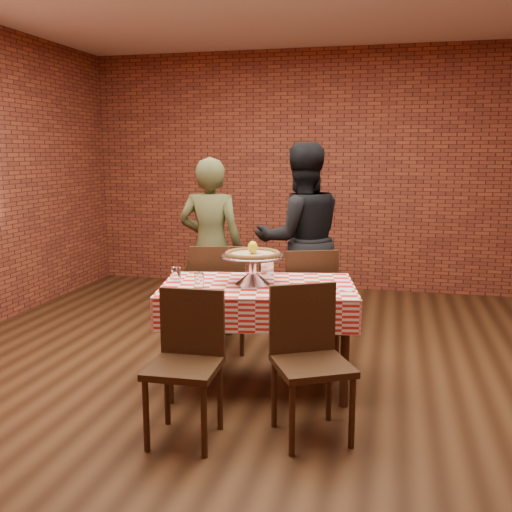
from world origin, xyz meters
name	(u,v)px	position (x,y,z in m)	size (l,w,h in m)	color
ground	(247,373)	(0.00, 0.00, 0.00)	(6.00, 6.00, 0.00)	black
back_wall	(308,171)	(0.00, 3.00, 1.45)	(5.50, 5.50, 0.00)	maroon
table	(258,336)	(0.13, -0.20, 0.38)	(1.34, 0.80, 0.75)	#372011
tablecloth	(258,300)	(0.13, -0.20, 0.64)	(1.38, 0.84, 0.23)	red
pizza_stand	(253,270)	(0.09, -0.18, 0.86)	(0.46, 0.46, 0.20)	silver
pizza	(253,255)	(0.09, -0.18, 0.97)	(0.40, 0.40, 0.03)	beige
lemon	(253,247)	(0.09, -0.18, 1.02)	(0.07, 0.07, 0.09)	yellow
water_glass_left	(199,280)	(-0.24, -0.40, 0.81)	(0.07, 0.07, 0.11)	white
water_glass_right	(176,274)	(-0.47, -0.24, 0.81)	(0.07, 0.07, 0.11)	white
side_plate	(325,287)	(0.61, -0.19, 0.76)	(0.17, 0.17, 0.01)	white
sweetener_packet_a	(336,290)	(0.69, -0.26, 0.76)	(0.05, 0.04, 0.01)	white
sweetener_packet_b	(348,291)	(0.77, -0.25, 0.76)	(0.05, 0.04, 0.01)	white
condiment_caddy	(266,267)	(0.12, 0.11, 0.83)	(0.10, 0.08, 0.14)	silver
chair_near_left	(184,369)	(-0.11, -1.08, 0.44)	(0.40, 0.40, 0.88)	#372011
chair_near_right	(312,366)	(0.62, -0.87, 0.45)	(0.42, 0.42, 0.90)	#372011
chair_far_left	(219,296)	(-0.38, 0.51, 0.47)	(0.45, 0.45, 0.93)	#372011
chair_far_right	(306,300)	(0.36, 0.60, 0.46)	(0.43, 0.43, 0.91)	#372011
diner_olive	(211,247)	(-0.59, 0.93, 0.82)	(0.60, 0.39, 1.64)	#4C4E2B
diner_black	(301,240)	(0.22, 1.13, 0.88)	(0.86, 0.67, 1.77)	black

